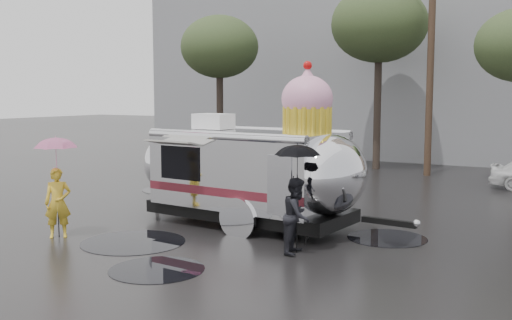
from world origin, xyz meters
The scene contains 13 objects.
ground centered at (0.00, 0.00, 0.00)m, with size 120.00×120.00×0.00m, color black.
puddles centered at (-0.33, 1.62, 0.01)m, with size 10.68×9.86×0.01m.
grey_building centered at (-4.00, 24.00, 6.50)m, with size 22.00×12.00×13.00m, color slate.
utility_pole centered at (2.50, 14.00, 4.62)m, with size 1.60×0.28×9.00m.
tree_left centered at (-7.00, 13.00, 5.48)m, with size 3.64×3.64×6.95m.
tree_mid centered at (0.00, 15.00, 6.34)m, with size 4.20×4.20×8.03m.
barricade_row centered at (-5.55, 9.96, 0.52)m, with size 4.30×0.80×1.00m.
airstream_trailer centered at (0.86, 2.35, 1.48)m, with size 7.81×3.17×4.21m.
person_left centered at (-2.44, -1.05, 0.82)m, with size 0.59×0.40×1.65m, color gold.
umbrella_pink centered at (-2.44, -1.05, 1.97)m, with size 1.24×1.24×2.40m.
person_right centered at (3.03, 0.46, 0.81)m, with size 0.77×0.43×1.61m, color black.
umbrella_black centered at (3.03, 0.46, 1.95)m, with size 1.17×1.17×2.35m.
tripod centered at (2.73, 1.33, 0.78)m, with size 0.55×0.55×1.37m.
Camera 1 is at (8.38, -10.77, 3.37)m, focal length 42.00 mm.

